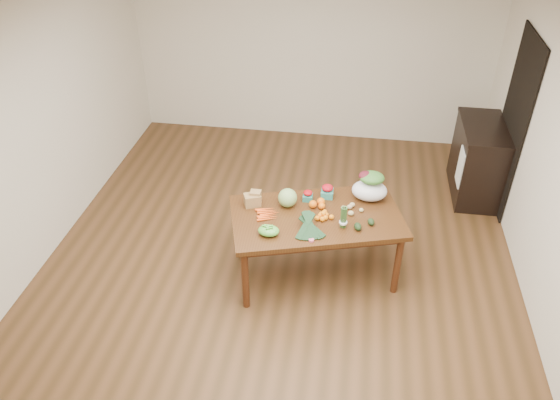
# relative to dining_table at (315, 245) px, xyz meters

# --- Properties ---
(floor) EXTENTS (6.00, 6.00, 0.00)m
(floor) POSITION_rel_dining_table_xyz_m (-0.39, 0.08, -0.38)
(floor) COLOR brown
(floor) RESTS_ON ground
(ceiling) EXTENTS (5.00, 6.00, 0.02)m
(ceiling) POSITION_rel_dining_table_xyz_m (-0.39, 0.08, 2.33)
(ceiling) COLOR white
(ceiling) RESTS_ON room_walls
(room_walls) EXTENTS (5.02, 6.02, 2.70)m
(room_walls) POSITION_rel_dining_table_xyz_m (-0.39, 0.08, 0.97)
(room_walls) COLOR silver
(room_walls) RESTS_ON floor
(dining_table) EXTENTS (1.85, 1.35, 0.75)m
(dining_table) POSITION_rel_dining_table_xyz_m (0.00, 0.00, 0.00)
(dining_table) COLOR #472910
(dining_table) RESTS_ON floor
(doorway_dark) EXTENTS (0.02, 1.00, 2.10)m
(doorway_dark) POSITION_rel_dining_table_xyz_m (2.09, 1.68, 0.68)
(doorway_dark) COLOR black
(doorway_dark) RESTS_ON floor
(cabinet) EXTENTS (0.52, 1.02, 0.94)m
(cabinet) POSITION_rel_dining_table_xyz_m (1.83, 1.82, 0.10)
(cabinet) COLOR black
(cabinet) RESTS_ON floor
(dish_towel) EXTENTS (0.02, 0.28, 0.45)m
(dish_towel) POSITION_rel_dining_table_xyz_m (1.57, 1.48, 0.18)
(dish_towel) COLOR white
(dish_towel) RESTS_ON cabinet
(paper_bag) EXTENTS (0.25, 0.23, 0.15)m
(paper_bag) POSITION_rel_dining_table_xyz_m (-0.65, 0.07, 0.45)
(paper_bag) COLOR #A5774A
(paper_bag) RESTS_ON dining_table
(cabbage) EXTENTS (0.19, 0.19, 0.19)m
(cabbage) POSITION_rel_dining_table_xyz_m (-0.31, 0.12, 0.47)
(cabbage) COLOR #94B066
(cabbage) RESTS_ON dining_table
(strawberry_basket_a) EXTENTS (0.12, 0.12, 0.09)m
(strawberry_basket_a) POSITION_rel_dining_table_xyz_m (-0.12, 0.25, 0.42)
(strawberry_basket_a) COLOR #B70C14
(strawberry_basket_a) RESTS_ON dining_table
(strawberry_basket_b) EXTENTS (0.15, 0.15, 0.11)m
(strawberry_basket_b) POSITION_rel_dining_table_xyz_m (0.07, 0.34, 0.43)
(strawberry_basket_b) COLOR red
(strawberry_basket_b) RESTS_ON dining_table
(orange_a) EXTENTS (0.08, 0.08, 0.08)m
(orange_a) POSITION_rel_dining_table_xyz_m (-0.05, 0.12, 0.42)
(orange_a) COLOR orange
(orange_a) RESTS_ON dining_table
(orange_b) EXTENTS (0.08, 0.08, 0.08)m
(orange_b) POSITION_rel_dining_table_xyz_m (0.02, 0.18, 0.42)
(orange_b) COLOR orange
(orange_b) RESTS_ON dining_table
(orange_c) EXTENTS (0.07, 0.07, 0.07)m
(orange_c) POSITION_rel_dining_table_xyz_m (0.04, 0.12, 0.41)
(orange_c) COLOR orange
(orange_c) RESTS_ON dining_table
(mandarin_cluster) EXTENTS (0.22, 0.22, 0.08)m
(mandarin_cluster) POSITION_rel_dining_table_xyz_m (0.07, -0.03, 0.42)
(mandarin_cluster) COLOR #FEA70F
(mandarin_cluster) RESTS_ON dining_table
(carrots) EXTENTS (0.27, 0.27, 0.03)m
(carrots) POSITION_rel_dining_table_xyz_m (-0.47, -0.07, 0.39)
(carrots) COLOR #FE5115
(carrots) RESTS_ON dining_table
(snap_pea_bag) EXTENTS (0.20, 0.15, 0.09)m
(snap_pea_bag) POSITION_rel_dining_table_xyz_m (-0.41, -0.37, 0.42)
(snap_pea_bag) COLOR #55B23C
(snap_pea_bag) RESTS_ON dining_table
(kale_bunch) EXTENTS (0.42, 0.47, 0.16)m
(kale_bunch) POSITION_rel_dining_table_xyz_m (-0.04, -0.31, 0.45)
(kale_bunch) COLOR black
(kale_bunch) RESTS_ON dining_table
(asparagus_bundle) EXTENTS (0.11, 0.13, 0.26)m
(asparagus_bundle) POSITION_rel_dining_table_xyz_m (0.26, -0.16, 0.50)
(asparagus_bundle) COLOR #427234
(asparagus_bundle) RESTS_ON dining_table
(potato_a) EXTENTS (0.06, 0.05, 0.05)m
(potato_a) POSITION_rel_dining_table_xyz_m (0.25, 0.13, 0.40)
(potato_a) COLOR tan
(potato_a) RESTS_ON dining_table
(potato_b) EXTENTS (0.06, 0.05, 0.05)m
(potato_b) POSITION_rel_dining_table_xyz_m (0.33, 0.05, 0.40)
(potato_b) COLOR tan
(potato_b) RESTS_ON dining_table
(potato_c) EXTENTS (0.06, 0.05, 0.05)m
(potato_c) POSITION_rel_dining_table_xyz_m (0.34, 0.20, 0.40)
(potato_c) COLOR tan
(potato_c) RESTS_ON dining_table
(potato_d) EXTENTS (0.06, 0.05, 0.05)m
(potato_d) POSITION_rel_dining_table_xyz_m (0.31, 0.16, 0.40)
(potato_d) COLOR tan
(potato_d) RESTS_ON dining_table
(potato_e) EXTENTS (0.05, 0.04, 0.04)m
(potato_e) POSITION_rel_dining_table_xyz_m (0.43, 0.13, 0.39)
(potato_e) COLOR #D5C57B
(potato_e) RESTS_ON dining_table
(avocado_a) EXTENTS (0.09, 0.12, 0.07)m
(avocado_a) POSITION_rel_dining_table_xyz_m (0.40, -0.16, 0.41)
(avocado_a) COLOR black
(avocado_a) RESTS_ON dining_table
(avocado_b) EXTENTS (0.09, 0.11, 0.06)m
(avocado_b) POSITION_rel_dining_table_xyz_m (0.53, -0.07, 0.41)
(avocado_b) COLOR black
(avocado_b) RESTS_ON dining_table
(salad_bag) EXTENTS (0.42, 0.36, 0.28)m
(salad_bag) POSITION_rel_dining_table_xyz_m (0.50, 0.37, 0.51)
(salad_bag) COLOR white
(salad_bag) RESTS_ON dining_table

